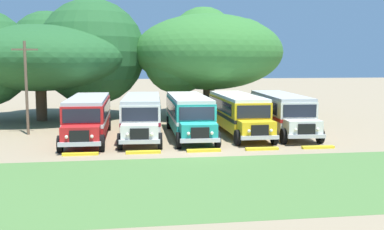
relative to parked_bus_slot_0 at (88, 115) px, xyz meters
name	(u,v)px	position (x,y,z in m)	size (l,w,h in m)	color
ground_plane	(202,149)	(7.05, -5.07, -1.58)	(220.00, 220.00, 0.00)	#937F60
foreground_grass_strip	(229,181)	(7.05, -12.41, -1.58)	(80.00, 10.12, 0.01)	#4C7538
parked_bus_slot_0	(88,115)	(0.00, 0.00, 0.00)	(2.76, 10.85, 2.82)	red
parked_bus_slot_1	(142,114)	(3.68, 0.28, 0.00)	(3.24, 10.92, 2.82)	silver
parked_bus_slot_2	(189,113)	(7.00, 0.19, 0.00)	(2.86, 10.86, 2.82)	teal
parked_bus_slot_3	(238,112)	(10.70, 0.65, 0.00)	(2.72, 10.85, 2.82)	yellow
parked_bus_slot_4	(281,111)	(14.03, 0.69, 0.00)	(3.21, 10.92, 2.82)	silver
curb_wheelstop_0	(80,154)	(0.00, -5.85, -1.51)	(2.00, 0.36, 0.15)	yellow
curb_wheelstop_1	(143,152)	(3.52, -5.85, -1.51)	(2.00, 0.36, 0.15)	yellow
curb_wheelstop_2	(204,150)	(7.05, -5.85, -1.51)	(2.00, 0.36, 0.15)	yellow
curb_wheelstop_3	(262,149)	(10.58, -5.85, -1.51)	(2.00, 0.36, 0.15)	yellow
curb_wheelstop_4	(318,147)	(14.11, -5.85, -1.51)	(2.00, 0.36, 0.15)	yellow
broad_shade_tree	(209,51)	(10.41, 11.11, 4.66)	(13.93, 12.60, 10.69)	brown
secondary_tree	(48,55)	(-4.35, 10.88, 4.25)	(17.85, 15.49, 11.04)	brown
utility_pole	(26,85)	(-4.46, 2.08, 2.01)	(1.80, 0.20, 6.70)	brown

